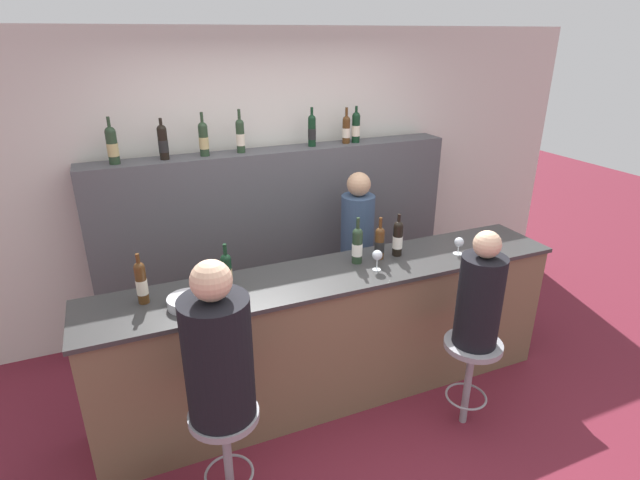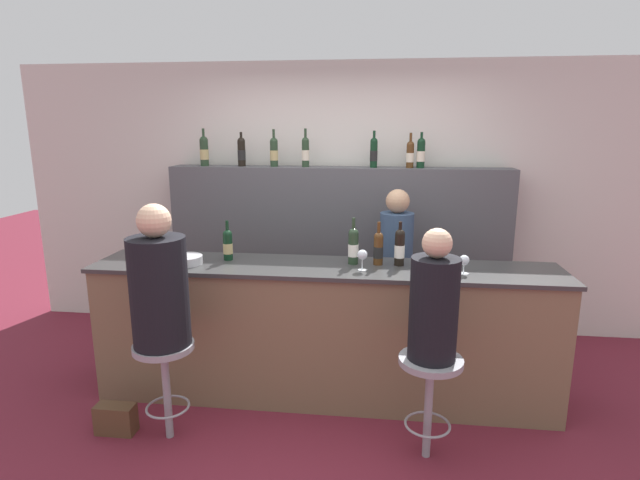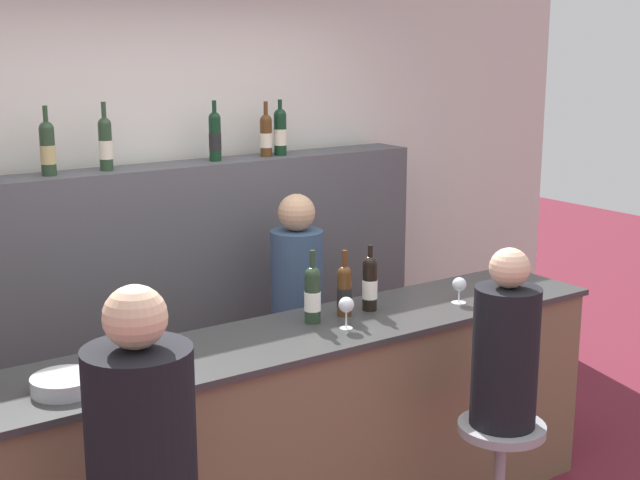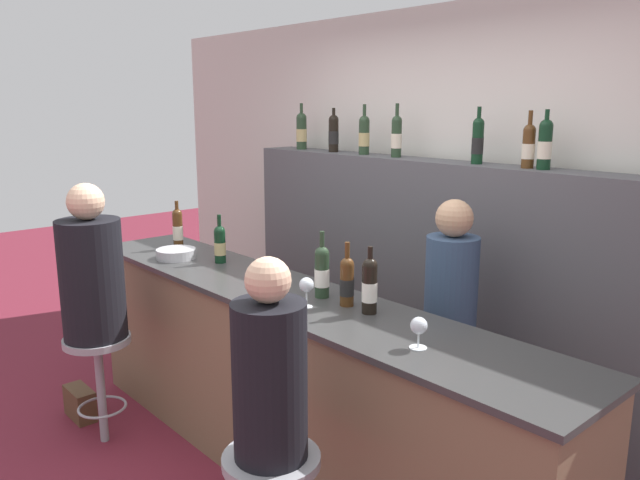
% 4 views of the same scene
% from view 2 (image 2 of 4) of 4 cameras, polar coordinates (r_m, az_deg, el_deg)
% --- Properties ---
extents(ground_plane, '(16.00, 16.00, 0.00)m').
position_cam_2_polar(ground_plane, '(3.75, -0.05, -19.36)').
color(ground_plane, maroon).
extents(wall_back, '(6.40, 0.05, 2.60)m').
position_cam_2_polar(wall_back, '(4.91, 2.31, 4.65)').
color(wall_back, beige).
rests_on(wall_back, ground_plane).
extents(bar_counter, '(3.37, 0.58, 1.02)m').
position_cam_2_polar(bar_counter, '(3.75, 0.45, -10.49)').
color(bar_counter, brown).
rests_on(bar_counter, ground_plane).
extents(back_bar_cabinet, '(3.16, 0.28, 1.63)m').
position_cam_2_polar(back_bar_cabinet, '(4.78, 2.05, -1.48)').
color(back_bar_cabinet, '#4C4C51').
rests_on(back_bar_cabinet, ground_plane).
extents(wine_bottle_counter_0, '(0.07, 0.07, 0.32)m').
position_cam_2_polar(wine_bottle_counter_0, '(3.95, -17.66, -0.00)').
color(wine_bottle_counter_0, '#4C2D14').
rests_on(wine_bottle_counter_0, bar_counter).
extents(wine_bottle_counter_1, '(0.07, 0.07, 0.30)m').
position_cam_2_polar(wine_bottle_counter_1, '(3.77, -10.50, -0.49)').
color(wine_bottle_counter_1, black).
rests_on(wine_bottle_counter_1, bar_counter).
extents(wine_bottle_counter_2, '(0.08, 0.08, 0.34)m').
position_cam_2_polar(wine_bottle_counter_2, '(3.61, 3.83, -0.65)').
color(wine_bottle_counter_2, '#233823').
rests_on(wine_bottle_counter_2, bar_counter).
extents(wine_bottle_counter_3, '(0.07, 0.07, 0.31)m').
position_cam_2_polar(wine_bottle_counter_3, '(3.60, 6.69, -0.90)').
color(wine_bottle_counter_3, '#4C2D14').
rests_on(wine_bottle_counter_3, bar_counter).
extents(wine_bottle_counter_4, '(0.07, 0.07, 0.32)m').
position_cam_2_polar(wine_bottle_counter_4, '(3.61, 9.09, -0.79)').
color(wine_bottle_counter_4, black).
rests_on(wine_bottle_counter_4, bar_counter).
extents(wine_bottle_backbar_0, '(0.08, 0.08, 0.35)m').
position_cam_2_polar(wine_bottle_backbar_0, '(4.91, -13.10, 9.90)').
color(wine_bottle_backbar_0, '#233823').
rests_on(wine_bottle_backbar_0, back_bar_cabinet).
extents(wine_bottle_backbar_1, '(0.07, 0.07, 0.32)m').
position_cam_2_polar(wine_bottle_backbar_1, '(4.80, -8.96, 9.95)').
color(wine_bottle_backbar_1, black).
rests_on(wine_bottle_backbar_1, back_bar_cabinet).
extents(wine_bottle_backbar_2, '(0.08, 0.08, 0.34)m').
position_cam_2_polar(wine_bottle_backbar_2, '(4.73, -5.28, 10.02)').
color(wine_bottle_backbar_2, '#233823').
rests_on(wine_bottle_backbar_2, back_bar_cabinet).
extents(wine_bottle_backbar_3, '(0.07, 0.07, 0.35)m').
position_cam_2_polar(wine_bottle_backbar_3, '(4.67, -1.67, 10.07)').
color(wine_bottle_backbar_3, '#233823').
rests_on(wine_bottle_backbar_3, back_bar_cabinet).
extents(wine_bottle_backbar_4, '(0.07, 0.07, 0.33)m').
position_cam_2_polar(wine_bottle_backbar_4, '(4.62, 6.17, 9.94)').
color(wine_bottle_backbar_4, black).
rests_on(wine_bottle_backbar_4, back_bar_cabinet).
extents(wine_bottle_backbar_5, '(0.07, 0.07, 0.31)m').
position_cam_2_polar(wine_bottle_backbar_5, '(4.63, 10.26, 9.65)').
color(wine_bottle_backbar_5, '#4C2D14').
rests_on(wine_bottle_backbar_5, back_bar_cabinet).
extents(wine_bottle_backbar_6, '(0.07, 0.07, 0.32)m').
position_cam_2_polar(wine_bottle_backbar_6, '(4.64, 11.46, 9.76)').
color(wine_bottle_backbar_6, black).
rests_on(wine_bottle_backbar_6, back_bar_cabinet).
extents(wine_glass_0, '(0.07, 0.07, 0.15)m').
position_cam_2_polar(wine_glass_0, '(3.45, 4.86, -1.77)').
color(wine_glass_0, silver).
rests_on(wine_glass_0, bar_counter).
extents(wine_glass_1, '(0.07, 0.07, 0.13)m').
position_cam_2_polar(wine_glass_1, '(3.50, 16.15, -2.32)').
color(wine_glass_1, silver).
rests_on(wine_glass_1, bar_counter).
extents(metal_bowl, '(0.25, 0.25, 0.06)m').
position_cam_2_polar(metal_bowl, '(3.75, -15.14, -2.22)').
color(metal_bowl, '#B7B7BC').
rests_on(metal_bowl, bar_counter).
extents(bar_stool_left, '(0.38, 0.38, 0.66)m').
position_cam_2_polar(bar_stool_left, '(3.43, -17.32, -13.41)').
color(bar_stool_left, gray).
rests_on(bar_stool_left, ground_plane).
extents(guest_seated_left, '(0.36, 0.36, 0.89)m').
position_cam_2_polar(guest_seated_left, '(3.23, -17.94, -4.99)').
color(guest_seated_left, black).
rests_on(guest_seated_left, bar_stool_left).
extents(bar_stool_right, '(0.38, 0.38, 0.66)m').
position_cam_2_polar(bar_stool_right, '(3.17, 12.44, -15.32)').
color(bar_stool_right, gray).
rests_on(bar_stool_right, ground_plane).
extents(guest_seated_right, '(0.28, 0.28, 0.79)m').
position_cam_2_polar(guest_seated_right, '(2.98, 12.89, -7.05)').
color(guest_seated_right, black).
rests_on(guest_seated_right, bar_stool_right).
extents(bartender, '(0.28, 0.28, 1.50)m').
position_cam_2_polar(bartender, '(4.33, 8.56, -4.72)').
color(bartender, '#334766').
rests_on(bartender, ground_plane).
extents(handbag, '(0.26, 0.12, 0.20)m').
position_cam_2_polar(handbag, '(3.78, -22.30, -18.39)').
color(handbag, '#513823').
rests_on(handbag, ground_plane).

